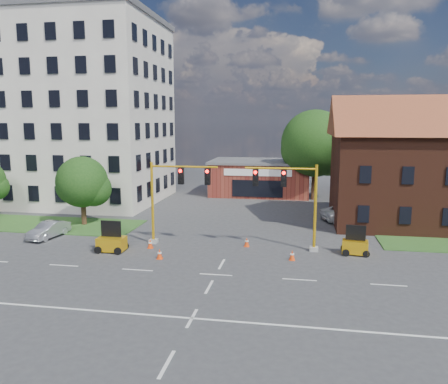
# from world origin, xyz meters

# --- Properties ---
(ground) EXTENTS (120.00, 120.00, 0.00)m
(ground) POSITION_xyz_m (0.00, 0.00, 0.00)
(ground) COLOR #3B3B3D
(ground) RESTS_ON ground
(grass_verge_nw) EXTENTS (22.00, 6.00, 0.08)m
(grass_verge_nw) POSITION_xyz_m (-20.00, 10.00, 0.04)
(grass_verge_nw) COLOR #315A21
(grass_verge_nw) RESTS_ON ground
(lane_markings) EXTENTS (60.00, 36.00, 0.01)m
(lane_markings) POSITION_xyz_m (0.00, -3.00, 0.01)
(lane_markings) COLOR white
(lane_markings) RESTS_ON ground
(office_block) EXTENTS (18.40, 15.40, 20.60)m
(office_block) POSITION_xyz_m (-20.00, 21.90, 10.31)
(office_block) COLOR beige
(office_block) RESTS_ON ground
(brick_shop) EXTENTS (12.40, 8.40, 4.30)m
(brick_shop) POSITION_xyz_m (0.00, 29.98, 2.16)
(brick_shop) COLOR maroon
(brick_shop) RESTS_ON ground
(tree_large) EXTENTS (8.15, 7.76, 10.51)m
(tree_large) POSITION_xyz_m (6.90, 27.08, 6.35)
(tree_large) COLOR #3B2415
(tree_large) RESTS_ON ground
(tree_nw_front) EXTENTS (4.72, 4.50, 6.15)m
(tree_nw_front) POSITION_xyz_m (-13.77, 10.58, 3.73)
(tree_nw_front) COLOR #3B2415
(tree_nw_front) RESTS_ON ground
(signal_mast_west) EXTENTS (5.30, 0.60, 6.20)m
(signal_mast_west) POSITION_xyz_m (-4.36, 6.00, 3.92)
(signal_mast_west) COLOR gray
(signal_mast_west) RESTS_ON ground
(signal_mast_east) EXTENTS (5.30, 0.60, 6.20)m
(signal_mast_east) POSITION_xyz_m (4.36, 6.00, 3.92)
(signal_mast_east) COLOR gray
(signal_mast_east) RESTS_ON ground
(trailer_west) EXTENTS (1.89, 1.27, 2.14)m
(trailer_west) POSITION_xyz_m (-8.21, 3.41, 0.67)
(trailer_west) COLOR yellow
(trailer_west) RESTS_ON ground
(trailer_east) EXTENTS (1.87, 1.37, 1.98)m
(trailer_east) POSITION_xyz_m (8.80, 5.70, 0.62)
(trailer_east) COLOR yellow
(trailer_east) RESTS_ON ground
(cone_a) EXTENTS (0.40, 0.40, 0.70)m
(cone_a) POSITION_xyz_m (-4.32, 2.37, 0.34)
(cone_a) COLOR #F6410C
(cone_a) RESTS_ON ground
(cone_b) EXTENTS (0.40, 0.40, 0.70)m
(cone_b) POSITION_xyz_m (-5.78, 4.66, 0.34)
(cone_b) COLOR #F6410C
(cone_b) RESTS_ON ground
(cone_c) EXTENTS (0.40, 0.40, 0.70)m
(cone_c) POSITION_xyz_m (4.50, 3.62, 0.34)
(cone_c) COLOR #F6410C
(cone_c) RESTS_ON ground
(cone_d) EXTENTS (0.40, 0.40, 0.70)m
(cone_d) POSITION_xyz_m (1.13, 6.28, 0.34)
(cone_d) COLOR #F6410C
(cone_d) RESTS_ON ground
(pickup_white) EXTENTS (6.18, 4.31, 1.57)m
(pickup_white) POSITION_xyz_m (9.74, 16.00, 0.78)
(pickup_white) COLOR silver
(pickup_white) RESTS_ON ground
(sedan_silver_front) EXTENTS (1.92, 4.04, 1.28)m
(sedan_silver_front) POSITION_xyz_m (-14.73, 6.07, 0.64)
(sedan_silver_front) COLOR #999AA0
(sedan_silver_front) RESTS_ON ground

